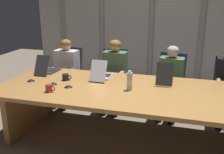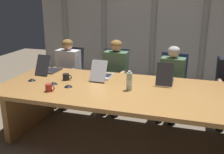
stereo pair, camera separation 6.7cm
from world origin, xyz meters
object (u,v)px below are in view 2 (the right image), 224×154
object	(u,v)px
laptop_left_end	(49,69)
conference_mic_left_side	(32,80)
office_chair_left_end	(69,81)
person_left_end	(66,68)
water_bottle_secondary	(129,82)
conference_mic_middle	(68,86)
person_center	(171,78)
conference_mic_right_side	(53,83)
office_chair_center	(170,91)
laptop_left_mid	(102,74)
laptop_center	(165,79)
coffee_mug_near	(49,88)
office_chair_left_mid	(115,86)
person_left_mid	(114,71)
coffee_mug_far	(66,77)

from	to	relation	value
laptop_left_end	conference_mic_left_side	bearing A→B (deg)	179.93
office_chair_left_end	person_left_end	world-z (taller)	person_left_end
water_bottle_secondary	conference_mic_middle	world-z (taller)	water_bottle_secondary
person_center	conference_mic_middle	distance (m)	1.64
conference_mic_right_side	conference_mic_left_side	bearing A→B (deg)	172.81
office_chair_center	conference_mic_left_side	bearing A→B (deg)	-49.23
laptop_left_mid	office_chair_center	size ratio (longest dim) A/B	0.49
water_bottle_secondary	conference_mic_right_side	xyz separation A→B (m)	(-1.03, -0.07, -0.10)
water_bottle_secondary	laptop_left_end	bearing A→B (deg)	163.04
laptop_left_mid	laptop_center	size ratio (longest dim) A/B	1.16
laptop_left_end	water_bottle_secondary	bearing A→B (deg)	-104.62
coffee_mug_near	conference_mic_right_side	size ratio (longest dim) A/B	1.17
office_chair_left_end	office_chair_center	size ratio (longest dim) A/B	1.00
laptop_left_mid	conference_mic_left_side	size ratio (longest dim) A/B	4.29
laptop_center	conference_mic_left_side	xyz separation A→B (m)	(-1.80, -0.42, -0.04)
person_left_end	conference_mic_left_side	distance (m)	0.99
office_chair_left_mid	water_bottle_secondary	world-z (taller)	office_chair_left_mid
laptop_center	conference_mic_right_side	xyz separation A→B (m)	(-1.43, -0.47, -0.04)
coffee_mug_near	conference_mic_middle	xyz separation A→B (m)	(0.15, 0.22, -0.03)
water_bottle_secondary	office_chair_left_end	bearing A→B (deg)	141.26
laptop_left_mid	conference_mic_left_side	distance (m)	1.00
office_chair_left_end	office_chair_center	world-z (taller)	office_chair_left_end
person_center	coffee_mug_near	distance (m)	1.90
laptop_left_end	laptop_left_mid	distance (m)	0.89
office_chair_left_end	office_chair_left_mid	bearing A→B (deg)	95.09
person_center	office_chair_center	bearing A→B (deg)	-169.20
conference_mic_left_side	conference_mic_right_side	distance (m)	0.37
office_chair_left_end	laptop_center	bearing A→B (deg)	73.22
laptop_left_mid	water_bottle_secondary	distance (m)	0.62
office_chair_left_end	coffee_mug_near	size ratio (longest dim) A/B	7.59
person_left_end	person_left_mid	world-z (taller)	person_left_mid
coffee_mug_near	coffee_mug_far	world-z (taller)	coffee_mug_near
laptop_center	coffee_mug_far	size ratio (longest dim) A/B	2.95
laptop_left_end	office_chair_left_end	size ratio (longest dim) A/B	0.48
coffee_mug_near	laptop_center	bearing A→B (deg)	28.57
person_center	conference_mic_left_side	xyz separation A→B (m)	(-1.85, -0.98, 0.11)
laptop_left_end	office_chair_center	size ratio (longest dim) A/B	0.48
person_left_end	person_center	world-z (taller)	person_left_end
laptop_left_mid	office_chair_center	world-z (taller)	laptop_left_mid
laptop_left_mid	person_left_mid	bearing A→B (deg)	-0.92
office_chair_left_mid	laptop_center	bearing A→B (deg)	45.21
person_left_mid	conference_mic_right_side	xyz separation A→B (m)	(-0.56, -1.03, 0.07)
office_chair_left_end	person_left_mid	size ratio (longest dim) A/B	0.82
office_chair_center	person_center	size ratio (longest dim) A/B	0.86
coffee_mug_far	conference_mic_left_side	world-z (taller)	coffee_mug_far
laptop_left_end	person_left_end	xyz separation A→B (m)	(0.01, 0.54, -0.13)
office_chair_center	person_left_mid	size ratio (longest dim) A/B	0.82
laptop_center	conference_mic_middle	bearing A→B (deg)	113.03
laptop_left_mid	laptop_center	distance (m)	0.89
conference_mic_left_side	conference_mic_right_side	bearing A→B (deg)	-7.19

